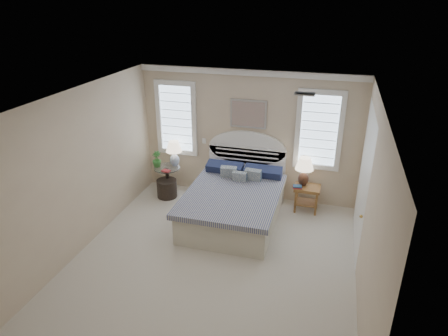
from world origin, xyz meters
TOP-DOWN VIEW (x-y plane):
  - floor at (0.00, 0.00)m, footprint 4.50×5.00m
  - ceiling at (0.00, 0.00)m, footprint 4.50×5.00m
  - wall_back at (0.00, 2.50)m, footprint 4.50×0.02m
  - wall_left at (-2.25, 0.00)m, footprint 0.02×5.00m
  - wall_right at (2.25, 0.00)m, footprint 0.02×5.00m
  - crown_molding at (0.00, 2.46)m, footprint 4.50×0.08m
  - hvac_vent at (1.20, 0.80)m, footprint 0.30×0.20m
  - switch_plate at (-0.95, 2.48)m, footprint 0.08×0.01m
  - window_left at (-1.55, 2.48)m, footprint 0.90×0.06m
  - window_right at (1.40, 2.48)m, footprint 0.90×0.06m
  - painting at (0.00, 2.46)m, footprint 0.74×0.04m
  - closet_door at (2.23, 1.20)m, footprint 0.02×1.80m
  - bed at (0.00, 1.46)m, footprint 1.72×2.28m
  - side_table_left at (-1.65, 2.05)m, footprint 0.56×0.56m
  - nightstand_right at (1.30, 2.15)m, footprint 0.50×0.40m
  - floor_pot at (-1.62, 1.93)m, footprint 0.46×0.46m
  - lamp_left at (-1.53, 2.21)m, footprint 0.39×0.39m
  - lamp_right at (1.20, 2.21)m, footprint 0.46×0.46m
  - potted_plant at (-1.87, 2.05)m, footprint 0.19×0.19m
  - books_left at (-1.59, 1.87)m, footprint 0.17×0.13m
  - books_right at (1.11, 2.04)m, footprint 0.21×0.17m

SIDE VIEW (x-z plane):
  - floor at x=0.00m, z-range -0.01..0.01m
  - floor_pot at x=-1.62m, z-range 0.00..0.39m
  - bed at x=0.00m, z-range -0.35..1.12m
  - nightstand_right at x=1.30m, z-range 0.12..0.65m
  - side_table_left at x=-1.65m, z-range 0.07..0.70m
  - books_right at x=1.11m, z-range 0.53..0.58m
  - books_left at x=-1.59m, z-range 0.63..0.65m
  - potted_plant at x=-1.87m, z-range 0.63..0.97m
  - lamp_right at x=1.20m, z-range 0.59..1.18m
  - lamp_left at x=-1.53m, z-range 0.69..1.25m
  - switch_plate at x=-0.95m, z-range 1.09..1.21m
  - closet_door at x=2.23m, z-range 0.00..2.40m
  - wall_back at x=0.00m, z-range 0.00..2.70m
  - wall_left at x=-2.25m, z-range 0.00..2.70m
  - wall_right at x=2.25m, z-range 0.00..2.70m
  - window_left at x=-1.55m, z-range 0.80..2.40m
  - window_right at x=1.40m, z-range 0.80..2.40m
  - painting at x=0.00m, z-range 1.53..2.11m
  - crown_molding at x=0.00m, z-range 2.58..2.70m
  - hvac_vent at x=1.20m, z-range 2.67..2.69m
  - ceiling at x=0.00m, z-range 2.70..2.71m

